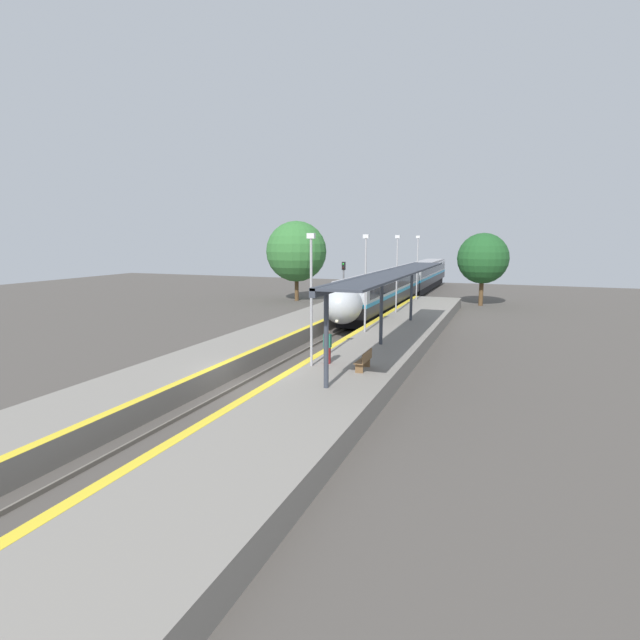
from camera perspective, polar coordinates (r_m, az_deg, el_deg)
ground_plane at (r=23.39m, az=-7.91°, el=-7.89°), size 120.00×120.00×0.00m
rail_left at (r=23.71m, az=-9.45°, el=-7.49°), size 0.08×90.00×0.15m
rail_right at (r=23.04m, az=-6.33°, el=-7.93°), size 0.08×90.00×0.15m
train at (r=55.62m, az=9.67°, el=4.36°), size 2.84×46.21×3.77m
platform_right at (r=21.68m, az=1.38°, el=-7.89°), size 4.73×64.00×0.95m
platform_left at (r=25.13m, az=-15.12°, el=-5.79°), size 3.94×64.00×0.95m
platform_bench at (r=22.85m, az=5.12°, el=-4.57°), size 0.44×1.53×0.89m
person_waiting at (r=23.83m, az=0.85°, el=-3.00°), size 0.36×0.22×1.65m
railway_signal at (r=43.02m, az=2.70°, el=4.09°), size 0.28×0.28×4.88m
lamppost_near at (r=22.98m, az=-1.01°, el=3.19°), size 0.36×0.20×6.17m
lamppost_mid at (r=31.56m, az=5.22°, el=4.84°), size 0.36×0.20×6.17m
lamppost_far at (r=40.38m, az=8.78°, el=5.75°), size 0.36×0.20×6.17m
lamppost_farthest at (r=49.29m, az=11.06°, el=6.32°), size 0.36×0.20×6.17m
station_canopy at (r=27.83m, az=8.27°, el=5.06°), size 2.02×20.81×4.16m
background_tree_left at (r=55.20m, az=-2.71°, el=7.83°), size 6.62×6.62×8.74m
background_tree_right at (r=53.65m, az=18.12°, el=6.70°), size 5.13×5.13×7.41m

